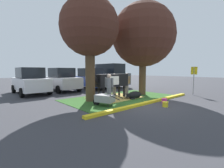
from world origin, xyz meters
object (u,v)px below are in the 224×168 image
Objects in this scene: cow_holstein at (111,81)px; hatchback_white at (30,81)px; sedan_blue at (90,79)px; bucket_pink at (164,101)px; shade_tree_right at (143,36)px; sedan_silver at (62,80)px; person_visitor_near at (109,87)px; person_handler at (127,83)px; person_visitor_far at (114,83)px; suv_black at (110,75)px; wheelbarrow at (104,99)px; calf_lying at (134,95)px; shade_tree_left at (90,28)px; bucket_yellow at (165,104)px; parking_sign at (194,75)px.

cow_holstein is 6.44m from hatchback_white.
bucket_pink is at bearing -95.34° from sedan_blue.
shade_tree_right reaches higher than sedan_silver.
person_handler is at bearing 22.92° from person_visitor_near.
person_visitor_far is 0.34× the size of suv_black.
person_handler is at bearing -64.42° from sedan_silver.
suv_black reaches higher than person_visitor_far.
person_visitor_near is 0.37× the size of sedan_silver.
shade_tree_right is at bearing 12.70° from wheelbarrow.
shade_tree_right is at bearing -81.99° from sedan_blue.
sedan_blue is (0.96, 6.37, 0.75)m from calf_lying.
shade_tree_left is 5.84m from bucket_pink.
sedan_silver is at bearing 89.02° from person_visitor_near.
shade_tree_right is at bearing 53.76° from bucket_yellow.
person_visitor_near is 0.37× the size of hatchback_white.
calf_lying is 0.83× the size of person_handler.
shade_tree_right is 21.97× the size of bucket_pink.
person_visitor_near is 1.02× the size of person_visitor_far.
sedan_blue is (-0.80, 5.67, -3.34)m from shade_tree_right.
suv_black is at bearing 47.28° from wheelbarrow.
wheelbarrow is 0.36× the size of hatchback_white.
cow_holstein is 1.52× the size of parking_sign.
hatchback_white is at bearing 136.45° from person_visitor_far.
bucket_pink is at bearing -84.79° from calf_lying.
person_visitor_far is (1.25, 1.01, -0.30)m from cow_holstein.
shade_tree_left is 6.61m from hatchback_white.
person_handler is 1.01× the size of person_visitor_far.
hatchback_white is 1.00× the size of sedan_blue.
suv_black is at bearing -1.71° from sedan_silver.
cow_holstein is 0.68× the size of suv_black.
hatchback_white reaches higher than calf_lying.
person_handler is (0.80, 1.38, 0.62)m from calf_lying.
person_visitor_far reaches higher than bucket_pink.
hatchback_white is (-3.80, 9.13, 0.85)m from bucket_yellow.
suv_black is (6.22, 5.42, -2.94)m from shade_tree_left.
person_handler is 0.36× the size of sedan_blue.
bucket_yellow is 9.37m from sedan_silver.
parking_sign is 5.19m from bucket_yellow.
shade_tree_left is at bearing -123.92° from sedan_blue.
sedan_silver is (-2.60, 5.42, 0.13)m from person_handler.
suv_black reaches higher than wheelbarrow.
person_visitor_near is 0.37× the size of sedan_blue.
shade_tree_right is 4.19m from cow_holstein.
shade_tree_right is 5.07m from person_visitor_near.
sedan_silver reaches higher than wheelbarrow.
shade_tree_right is 1.50× the size of sedan_silver.
parking_sign reaches higher than cow_holstein.
sedan_silver reaches higher than person_handler.
person_visitor_far is 3.98m from wheelbarrow.
calf_lying is 0.29× the size of suv_black.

